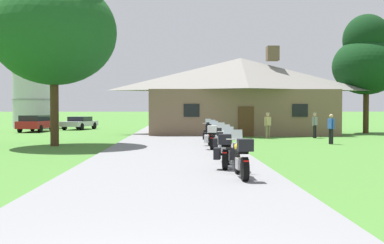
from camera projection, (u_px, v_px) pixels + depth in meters
ground_plane at (174, 147)px, 24.39m from camera, size 500.00×500.00×0.00m
asphalt_driveway at (174, 150)px, 22.39m from camera, size 6.40×80.00×0.06m
motorcycle_yellow_nearest_to_camera at (242, 158)px, 13.14m from camera, size 0.66×2.08×1.30m
motorcycle_black_second_in_row at (226, 151)px, 15.38m from camera, size 0.95×2.07×1.30m
motorcycle_yellow_third_in_row at (228, 146)px, 17.57m from camera, size 0.73×2.08×1.30m
motorcycle_orange_fourth_in_row at (221, 141)px, 20.12m from camera, size 0.80×2.08×1.30m
motorcycle_blue_fifth_in_row at (213, 137)px, 22.61m from camera, size 0.92×2.08×1.30m
motorcycle_green_sixth_in_row at (211, 135)px, 24.93m from camera, size 0.93×2.08×1.30m
motorcycle_green_farthest_in_row at (209, 132)px, 27.60m from camera, size 0.72×2.08×1.30m
stone_lodge at (240, 95)px, 36.29m from camera, size 14.40×6.41×6.70m
bystander_gray_shirt_near_lodge at (315, 124)px, 31.67m from camera, size 0.41×0.43×1.69m
bystander_tan_shirt_beside_signpost at (268, 124)px, 31.19m from camera, size 0.48×0.38×1.69m
bystander_blue_shirt_by_tree at (331, 127)px, 26.28m from camera, size 0.32×0.53×1.67m
tree_left_near at (54, 17)px, 24.89m from camera, size 6.54×6.54×11.05m
tree_right_of_lodge at (366, 58)px, 37.66m from camera, size 5.28×5.28×9.40m
metal_silo_distant at (34, 95)px, 47.78m from camera, size 4.20×4.20×6.70m
parked_red_suv_far_left at (36, 123)px, 40.21m from camera, size 2.10×4.69×1.40m
parked_silver_sedan_far_left at (80, 123)px, 44.53m from camera, size 2.89×4.54×1.20m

